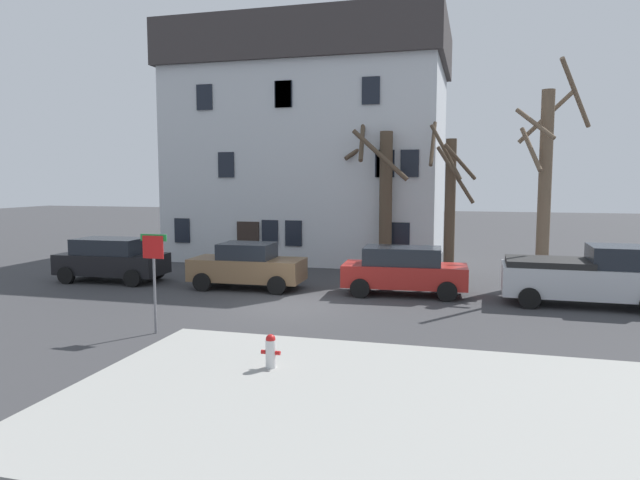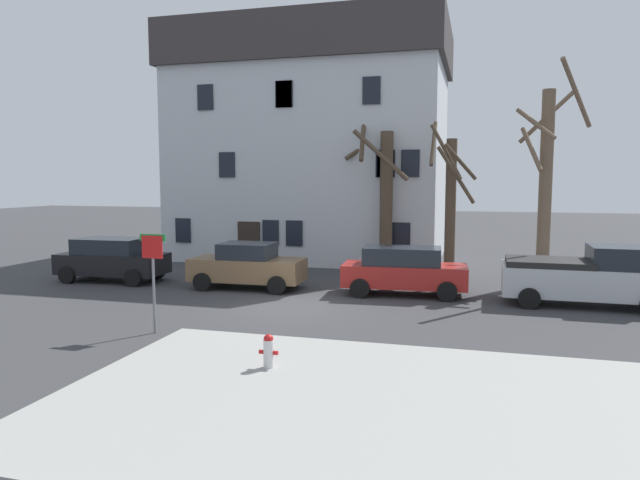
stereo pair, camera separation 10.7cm
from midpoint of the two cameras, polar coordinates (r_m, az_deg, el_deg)
The scene contains 12 objects.
ground_plane at distance 18.91m, azimuth -2.97°, elevation -6.52°, with size 120.00×120.00×0.00m, color #38383A.
sidewalk_slab at distance 10.72m, azimuth 5.50°, elevation -16.12°, with size 11.71×7.64×0.12m, color #999993.
building_main at distance 30.93m, azimuth -0.62°, elevation 9.53°, with size 13.95×8.66×11.84m.
tree_bare_near at distance 25.41m, azimuth 6.50°, elevation 4.73°, with size 3.09×3.31×6.80m.
tree_bare_mid at distance 24.06m, azimuth 12.86°, elevation 3.75°, with size 1.91×1.86×6.52m.
tree_bare_far at distance 24.12m, azimuth 21.57°, elevation 5.69°, with size 2.83×2.81×8.46m.
car_black_wagon at distance 24.72m, azimuth -19.75°, elevation -1.77°, with size 4.34×2.18×1.75m.
car_brown_sedan at distance 21.88m, azimuth -7.04°, elevation -2.55°, with size 4.28×2.10×1.73m.
car_red_wagon at distance 20.73m, azimuth 8.44°, elevation -2.96°, with size 4.45×2.17×1.71m.
pickup_truck_silver at distance 20.66m, azimuth 24.98°, elevation -3.30°, with size 5.14×2.35×1.98m.
fire_hydrant at distance 12.46m, azimuth -4.86°, elevation -10.81°, with size 0.42×0.22×0.72m.
street_sign_pole at distance 15.86m, azimuth -16.01°, elevation -2.30°, with size 0.76×0.07×2.66m.
Camera 2 is at (5.87, -17.51, 4.09)m, focal length 32.37 mm.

